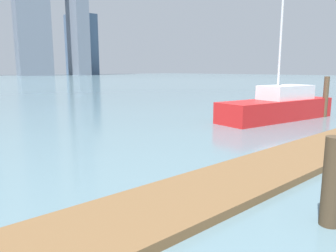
{
  "coord_description": "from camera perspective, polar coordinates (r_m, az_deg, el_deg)",
  "views": [
    {
      "loc": [
        -3.3,
        3.95,
        2.66
      ],
      "look_at": [
        1.47,
        9.32,
        1.39
      ],
      "focal_mm": 34.44,
      "sensor_mm": 36.0,
      "label": 1
    }
  ],
  "objects": [
    {
      "name": "moored_boat_1",
      "position": [
        18.24,
        18.94,
        3.36
      ],
      "size": [
        7.52,
        2.79,
        7.6
      ],
      "color": "red",
      "rests_on": "ground_plane"
    },
    {
      "name": "floating_dock",
      "position": [
        8.98,
        17.48,
        -7.12
      ],
      "size": [
        15.26,
        2.0,
        0.18
      ],
      "primitive_type": "cube",
      "color": "brown",
      "rests_on": "ground_plane"
    },
    {
      "name": "skyline_tower_6",
      "position": [
        177.96,
        -15.05,
        13.69
      ],
      "size": [
        13.81,
        14.97,
        30.28
      ],
      "primitive_type": "cube",
      "rotation": [
        0.0,
        0.0,
        -0.09
      ],
      "color": "slate",
      "rests_on": "ground_plane"
    },
    {
      "name": "dock_piling_2",
      "position": [
        6.2,
        27.12,
        -8.8
      ],
      "size": [
        0.34,
        0.34,
        1.56
      ],
      "primitive_type": "cylinder",
      "color": "#473826",
      "rests_on": "ground_plane"
    },
    {
      "name": "dock_piling_1",
      "position": [
        20.2,
        26.11,
        4.65
      ],
      "size": [
        0.29,
        0.29,
        2.27
      ],
      "primitive_type": "cylinder",
      "color": "brown",
      "rests_on": "ground_plane"
    }
  ]
}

